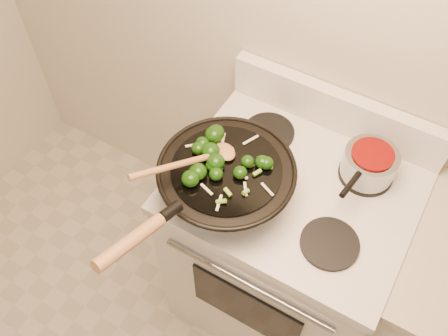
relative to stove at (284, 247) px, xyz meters
The scene contains 5 objects.
stove is the anchor object (origin of this frame).
wok 0.59m from the stove, 138.79° to the right, with size 0.43×0.71×0.27m.
stirfry 0.66m from the stove, 146.85° to the right, with size 0.32×0.31×0.05m.
wooden_spoon 0.70m from the stove, 143.54° to the right, with size 0.20×0.33×0.12m.
saucepan 0.56m from the stove, 38.93° to the left, with size 0.18×0.28×0.10m.
Camera 1 is at (0.12, 0.25, 2.27)m, focal length 40.00 mm.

